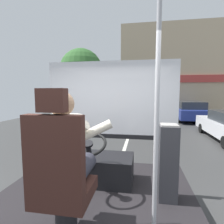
# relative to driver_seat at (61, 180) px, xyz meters

# --- Properties ---
(ground) EXTENTS (18.00, 44.00, 0.06)m
(ground) POSITION_rel_driver_seat_xyz_m (0.08, 9.23, -1.24)
(ground) COLOR #393939
(driver_seat) EXTENTS (0.48, 0.48, 1.38)m
(driver_seat) POSITION_rel_driver_seat_xyz_m (0.00, 0.00, 0.00)
(driver_seat) COLOR black
(driver_seat) RESTS_ON bus_floor
(bus_driver) EXTENTS (0.79, 0.60, 0.84)m
(bus_driver) POSITION_rel_driver_seat_xyz_m (-0.00, 0.12, 0.22)
(bus_driver) COLOR #282833
(bus_driver) RESTS_ON driver_seat
(steering_console) EXTENTS (1.10, 0.95, 0.81)m
(steering_console) POSITION_rel_driver_seat_xyz_m (-0.00, 1.19, -0.38)
(steering_console) COLOR black
(steering_console) RESTS_ON bus_floor
(handrail_pole) EXTENTS (0.04, 0.04, 2.30)m
(handrail_pole) POSITION_rel_driver_seat_xyz_m (0.80, 0.33, 0.54)
(handrail_pole) COLOR #B7B7BC
(handrail_pole) RESTS_ON bus_floor
(fare_box) EXTENTS (0.23, 0.24, 0.97)m
(fare_box) POSITION_rel_driver_seat_xyz_m (1.00, 0.89, -0.12)
(fare_box) COLOR #333338
(fare_box) RESTS_ON bus_floor
(windshield_panel) EXTENTS (2.50, 0.08, 1.48)m
(windshield_panel) POSITION_rel_driver_seat_xyz_m (0.08, 2.05, 0.44)
(windshield_panel) COLOR white
(street_tree) EXTENTS (2.91, 2.91, 5.01)m
(street_tree) POSITION_rel_driver_seat_xyz_m (-3.55, 10.85, 2.31)
(street_tree) COLOR #4C3828
(street_tree) RESTS_ON ground
(shop_building) EXTENTS (11.77, 5.77, 7.93)m
(shop_building) POSITION_rel_driver_seat_xyz_m (4.61, 17.65, 2.75)
(shop_building) COLOR tan
(shop_building) RESTS_ON ground
(parked_car_blue) EXTENTS (1.98, 4.27, 1.37)m
(parked_car_blue) POSITION_rel_driver_seat_xyz_m (3.97, 12.13, -0.51)
(parked_car_blue) COLOR navy
(parked_car_blue) RESTS_ON ground
(parked_car_charcoal) EXTENTS (1.89, 3.88, 1.26)m
(parked_car_charcoal) POSITION_rel_driver_seat_xyz_m (4.02, 17.53, -0.57)
(parked_car_charcoal) COLOR #474C51
(parked_car_charcoal) RESTS_ON ground
(parked_car_green) EXTENTS (2.02, 4.36, 1.25)m
(parked_car_green) POSITION_rel_driver_seat_xyz_m (4.16, 23.53, -0.57)
(parked_car_green) COLOR #195633
(parked_car_green) RESTS_ON ground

